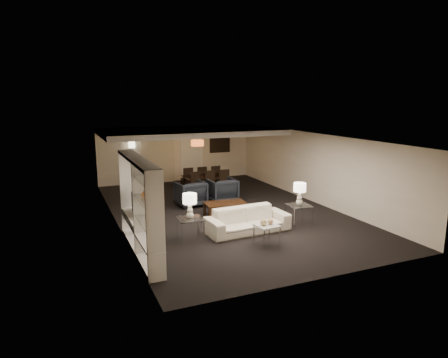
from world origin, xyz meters
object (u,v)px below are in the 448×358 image
side_table_left (190,229)px  chair_nr (226,182)px  chair_fr (214,176)px  floor_speaker (135,217)px  sofa (248,220)px  dining_table (206,184)px  side_table_right (299,215)px  armchair_left (190,194)px  vase_amber (144,194)px  floor_lamp (133,164)px  vase_blue (151,223)px  armchair_right (222,190)px  table_lamp_left (190,206)px  table_lamp_right (300,194)px  chair_fm (200,177)px  pendant_light (197,143)px  marble_table (267,235)px  chair_nl (197,185)px  chair_nm (212,183)px  television (134,202)px  coffee_table (225,210)px  chair_fl (187,178)px

side_table_left → chair_nr: bearing=56.6°
chair_fr → floor_speaker: bearing=44.9°
sofa → dining_table: size_ratio=1.32×
side_table_right → armchair_left: bearing=124.9°
side_table_right → vase_amber: vase_amber is taller
floor_lamp → vase_blue: bearing=-97.9°
side_table_left → vase_blue: 2.34m
vase_blue → floor_speaker: 2.55m
armchair_right → sofa: bearing=78.6°
table_lamp_left → vase_amber: (-1.40, -1.05, 0.70)m
table_lamp_right → chair_fm: size_ratio=0.72×
floor_lamp → pendant_light: bearing=-35.9°
armchair_left → marble_table: size_ratio=1.79×
table_lamp_left → dining_table: 5.69m
chair_nl → chair_nm: 0.60m
table_lamp_right → floor_speaker: 4.77m
armchair_right → side_table_right: bearing=107.4°
vase_blue → chair_fr: size_ratio=0.20×
pendant_light → television: pendant_light is taller
coffee_table → marble_table: marble_table is taller
sofa → marble_table: sofa is taller
coffee_table → marble_table: size_ratio=2.40×
dining_table → chair_fr: size_ratio=1.92×
marble_table → floor_lamp: floor_lamp is taller
television → vase_amber: 1.66m
chair_fr → dining_table: bearing=42.7°
floor_speaker → coffee_table: bearing=37.9°
chair_nr → chair_fl: 1.77m
table_lamp_right → chair_nr: table_lamp_right is taller
dining_table → table_lamp_left: bearing=-112.1°
side_table_right → chair_nm: (-1.04, 4.49, 0.16)m
vase_amber → floor_lamp: 8.57m
table_lamp_left → vase_amber: size_ratio=4.22×
armchair_right → floor_lamp: size_ratio=0.51×
coffee_table → marble_table: bearing=-90.0°
table_lamp_right → dining_table: bearing=101.4°
chair_fm → chair_fr: (0.60, 0.00, 0.00)m
pendant_light → marble_table: bearing=-94.3°
pendant_light → sofa: size_ratio=0.22×
armchair_right → vase_blue: (-3.70, -4.98, 0.71)m
marble_table → chair_fl: bearing=89.5°
television → table_lamp_left: bearing=-110.5°
side_table_right → dining_table: (-1.04, 5.14, 0.01)m
floor_speaker → chair_nr: floor_speaker is taller
side_table_left → dining_table: bearing=65.3°
table_lamp_right → chair_nr: 4.53m
marble_table → chair_fl: 6.89m
pendant_light → chair_nl: bearing=-110.2°
side_table_right → marble_table: (-1.70, -1.10, -0.03)m
armchair_right → chair_nr: (0.66, 1.19, 0.03)m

